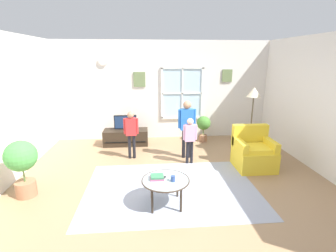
# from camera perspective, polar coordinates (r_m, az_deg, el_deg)

# --- Properties ---
(ground_plane) EXTENTS (6.51, 6.24, 0.02)m
(ground_plane) POSITION_cam_1_polar(r_m,az_deg,el_deg) (4.75, 1.19, -13.15)
(ground_plane) COLOR #9E7A56
(back_wall) EXTENTS (5.91, 0.17, 2.71)m
(back_wall) POSITION_cam_1_polar(r_m,az_deg,el_deg) (7.09, -1.12, 8.08)
(back_wall) COLOR silver
(back_wall) RESTS_ON ground_plane
(area_rug) EXTENTS (3.01, 2.15, 0.01)m
(area_rug) POSITION_cam_1_polar(r_m,az_deg,el_deg) (4.58, 0.76, -14.06)
(area_rug) COLOR #999EAD
(area_rug) RESTS_ON ground_plane
(tv_stand) EXTENTS (1.16, 0.48, 0.41)m
(tv_stand) POSITION_cam_1_polar(r_m,az_deg,el_deg) (6.76, -9.55, -2.53)
(tv_stand) COLOR #2D2319
(tv_stand) RESTS_ON ground_plane
(television) EXTENTS (0.58, 0.08, 0.39)m
(television) POSITION_cam_1_polar(r_m,az_deg,el_deg) (6.64, -9.71, 0.85)
(television) COLOR #4C4C4C
(television) RESTS_ON tv_stand
(armchair) EXTENTS (0.76, 0.74, 0.87)m
(armchair) POSITION_cam_1_polar(r_m,az_deg,el_deg) (5.56, 18.90, -5.79)
(armchair) COLOR yellow
(armchair) RESTS_ON ground_plane
(coffee_table) EXTENTS (0.75, 0.75, 0.44)m
(coffee_table) POSITION_cam_1_polar(r_m,az_deg,el_deg) (3.96, -0.56, -12.51)
(coffee_table) COLOR #99B2B7
(coffee_table) RESTS_ON ground_plane
(book_stack) EXTENTS (0.22, 0.19, 0.05)m
(book_stack) POSITION_cam_1_polar(r_m,az_deg,el_deg) (3.97, -2.49, -11.56)
(book_stack) COLOR #BA5682
(book_stack) RESTS_ON coffee_table
(cup) EXTENTS (0.07, 0.07, 0.09)m
(cup) POSITION_cam_1_polar(r_m,az_deg,el_deg) (3.88, 1.14, -11.87)
(cup) COLOR #334C8C
(cup) RESTS_ON coffee_table
(remote_near_books) EXTENTS (0.11, 0.14, 0.02)m
(remote_near_books) POSITION_cam_1_polar(r_m,az_deg,el_deg) (3.96, -1.23, -11.84)
(remote_near_books) COLOR black
(remote_near_books) RESTS_ON coffee_table
(person_red_shirt) EXTENTS (0.33, 0.15, 1.10)m
(person_red_shirt) POSITION_cam_1_polar(r_m,az_deg,el_deg) (5.68, -8.41, -0.79)
(person_red_shirt) COLOR black
(person_red_shirt) RESTS_ON ground_plane
(person_pink_shirt) EXTENTS (0.31, 0.14, 1.02)m
(person_pink_shirt) POSITION_cam_1_polar(r_m,az_deg,el_deg) (5.38, 5.02, -2.17)
(person_pink_shirt) COLOR black
(person_pink_shirt) RESTS_ON ground_plane
(person_blue_shirt) EXTENTS (0.40, 0.18, 1.33)m
(person_blue_shirt) POSITION_cam_1_polar(r_m,az_deg,el_deg) (5.64, 4.31, 0.75)
(person_blue_shirt) COLOR black
(person_blue_shirt) RESTS_ON ground_plane
(potted_plant_by_window) EXTENTS (0.38, 0.38, 0.71)m
(potted_plant_by_window) POSITION_cam_1_polar(r_m,az_deg,el_deg) (6.92, 8.10, 0.20)
(potted_plant_by_window) COLOR #9E6B4C
(potted_plant_by_window) RESTS_ON ground_plane
(potted_plant_corner) EXTENTS (0.50, 0.50, 0.97)m
(potted_plant_corner) POSITION_cam_1_polar(r_m,az_deg,el_deg) (4.75, -30.38, -7.10)
(potted_plant_corner) COLOR #9E6B4C
(potted_plant_corner) RESTS_ON ground_plane
(floor_lamp) EXTENTS (0.32, 0.32, 1.61)m
(floor_lamp) POSITION_cam_1_polar(r_m,az_deg,el_deg) (6.06, 18.91, 5.87)
(floor_lamp) COLOR black
(floor_lamp) RESTS_ON ground_plane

